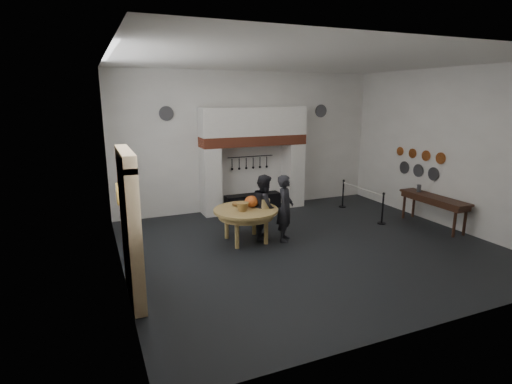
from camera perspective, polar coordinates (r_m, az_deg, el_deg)
name	(u,v)px	position (r m, az deg, el deg)	size (l,w,h in m)	color
floor	(309,245)	(10.35, 7.52, -7.58)	(9.00, 8.00, 0.02)	black
ceiling	(315,61)	(9.69, 8.38, 18.09)	(9.00, 8.00, 0.02)	silver
wall_back	(249,141)	(13.33, -0.95, 7.27)	(9.00, 0.02, 4.50)	white
wall_front	(447,195)	(6.72, 25.59, -0.35)	(9.00, 0.02, 4.50)	white
wall_left	(115,171)	(8.43, -19.43, 2.79)	(0.02, 8.00, 4.50)	white
wall_right	(448,149)	(12.67, 25.79, 5.59)	(0.02, 8.00, 4.50)	white
chimney_pier_left	(211,181)	(12.71, -6.51, 1.50)	(0.55, 0.70, 2.15)	silver
chimney_pier_right	(293,175)	(13.82, 5.30, 2.50)	(0.55, 0.70, 2.15)	silver
hearth_brick_band	(253,140)	(13.00, -0.36, 7.37)	(3.50, 0.72, 0.32)	#9E442B
chimney_hood	(253,121)	(12.95, -0.37, 10.06)	(3.50, 0.70, 0.90)	silver
iron_range	(253,201)	(13.45, -0.47, -1.36)	(1.90, 0.45, 0.50)	black
utensil_rail	(250,157)	(13.32, -0.81, 5.09)	(0.02, 0.02, 1.60)	black
door_recess	(126,234)	(7.71, -18.10, -5.77)	(0.04, 1.10, 2.50)	black
door_jamb_near	(135,244)	(7.04, -16.87, -7.09)	(0.22, 0.30, 2.60)	tan
door_jamb_far	(127,220)	(8.36, -17.96, -3.89)	(0.22, 0.30, 2.60)	tan
door_lintel	(125,158)	(7.39, -18.20, 4.62)	(0.22, 1.70, 0.30)	tan
wall_plaque	(118,194)	(9.34, -19.16, -0.27)	(0.05, 0.34, 0.44)	gold
work_table	(246,210)	(10.31, -1.46, -2.62)	(1.67, 1.67, 0.07)	tan
pumpkin	(252,201)	(10.42, -0.64, -1.35)	(0.36, 0.36, 0.31)	#C7601C
cheese_block_big	(264,203)	(10.41, 1.20, -1.57)	(0.22, 0.22, 0.24)	#F5DA92
cheese_block_small	(259,201)	(10.67, 0.44, -1.30)	(0.18, 0.18, 0.20)	#E3CD87
wicker_basket	(242,207)	(10.08, -1.94, -2.14)	(0.32, 0.32, 0.22)	olive
bread_loaf	(237,204)	(10.56, -2.66, -1.67)	(0.31, 0.18, 0.13)	#985D36
visitor_near	(285,208)	(10.38, 4.18, -2.32)	(0.64, 0.42, 1.75)	black
visitor_far	(265,207)	(10.57, 1.26, -2.10)	(0.84, 0.65, 1.72)	black
side_table	(434,197)	(12.58, 24.11, -0.70)	(0.55, 2.20, 0.06)	#3A2015
pewter_jug	(419,188)	(12.95, 22.25, 0.49)	(0.12, 0.12, 0.22)	#505156
copper_pan_a	(441,158)	(12.81, 24.87, 4.40)	(0.34, 0.34, 0.03)	#C6662D
copper_pan_b	(426,156)	(13.18, 23.12, 4.79)	(0.32, 0.32, 0.03)	#C6662D
copper_pan_c	(413,153)	(13.56, 21.46, 5.16)	(0.30, 0.30, 0.03)	#C6662D
copper_pan_d	(400,151)	(13.96, 19.89, 5.50)	(0.28, 0.28, 0.03)	#C6662D
pewter_plate_left	(433,174)	(13.02, 24.01, 2.38)	(0.40, 0.40, 0.03)	#4C4C51
pewter_plate_mid	(418,171)	(13.43, 22.16, 2.86)	(0.40, 0.40, 0.03)	#4C4C51
pewter_plate_right	(404,167)	(13.85, 20.42, 3.31)	(0.40, 0.40, 0.03)	#4C4C51
pewter_plate_back_left	(166,113)	(12.46, -12.69, 10.89)	(0.44, 0.44, 0.03)	#4C4C51
pewter_plate_back_right	(321,111)	(14.46, 9.27, 11.36)	(0.44, 0.44, 0.03)	#4C4C51
barrier_post_near	(383,209)	(12.40, 17.63, -2.35)	(0.05, 0.05, 0.90)	black
barrier_post_far	(343,194)	(13.92, 12.33, -0.31)	(0.05, 0.05, 0.90)	black
barrier_rope	(362,189)	(13.05, 14.93, 0.43)	(0.04, 0.04, 2.00)	silver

